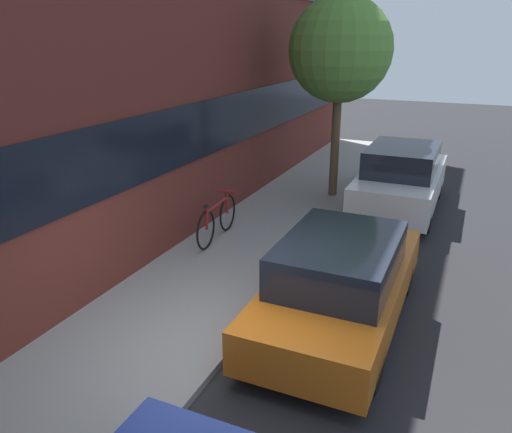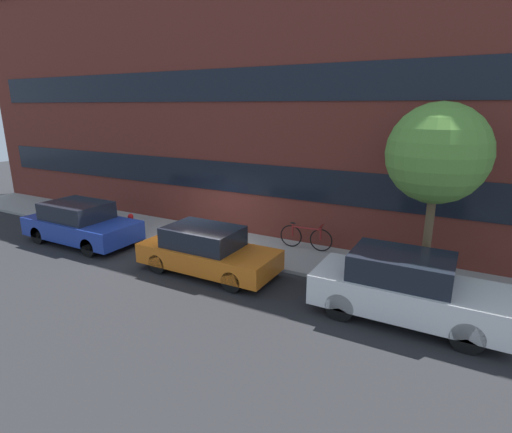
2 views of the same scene
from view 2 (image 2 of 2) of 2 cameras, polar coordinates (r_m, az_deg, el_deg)
The scene contains 9 objects.
ground_plane at distance 13.34m, azimuth -9.10°, elevation -5.13°, with size 56.00×56.00×0.00m, color #232326.
sidewalk_strip at distance 14.25m, azimuth -6.08°, elevation -3.43°, with size 28.00×2.47×0.10m.
rowhouse_facade at distance 14.88m, azimuth -2.79°, elevation 16.35°, with size 28.00×1.02×9.73m.
parked_car_blue at distance 15.20m, azimuth -23.76°, elevation -0.89°, with size 4.19×1.80×1.44m.
parked_car_orange at distance 11.54m, azimuth -7.03°, elevation -4.87°, with size 4.04×1.65×1.35m.
parked_car_white at distance 9.61m, azimuth 20.52°, elevation -9.51°, with size 4.10×1.67×1.54m.
fire_hydrant at distance 15.65m, azimuth -17.43°, elevation -0.83°, with size 0.51×0.28×0.68m.
bicycle at distance 13.18m, azimuth 7.15°, elevation -2.88°, with size 1.78×0.44×0.86m.
street_tree at distance 10.47m, azimuth 24.51°, elevation 8.10°, with size 2.40×2.40×4.67m.
Camera 2 is at (7.79, -9.77, 4.67)m, focal length 28.00 mm.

